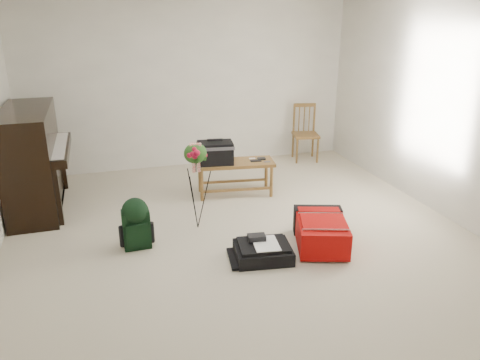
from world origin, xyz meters
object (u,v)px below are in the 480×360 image
object	(u,v)px
dining_chair	(305,133)
green_backpack	(136,221)
red_suitcase	(319,229)
bench	(222,156)
flower_stand	(196,186)
black_duffel	(263,251)
piano	(34,162)

from	to	relation	value
dining_chair	green_backpack	size ratio (longest dim) A/B	1.64
red_suitcase	green_backpack	bearing A→B (deg)	-176.48
bench	dining_chair	bearing A→B (deg)	42.12
dining_chair	flower_stand	xyz separation A→B (m)	(-2.21, -1.98, 0.06)
dining_chair	flower_stand	distance (m)	2.97
black_duffel	flower_stand	size ratio (longest dim) A/B	0.59
bench	dining_chair	distance (m)	2.05
black_duffel	green_backpack	size ratio (longest dim) A/B	1.10
piano	green_backpack	bearing A→B (deg)	-52.98
black_duffel	flower_stand	world-z (taller)	flower_stand
piano	red_suitcase	distance (m)	3.51
red_suitcase	black_duffel	bearing A→B (deg)	-151.57
black_duffel	piano	bearing A→B (deg)	146.08
dining_chair	black_duffel	size ratio (longest dim) A/B	1.49
bench	black_duffel	size ratio (longest dim) A/B	1.75
piano	dining_chair	xyz separation A→B (m)	(3.99, 0.83, -0.16)
red_suitcase	black_duffel	world-z (taller)	red_suitcase
green_backpack	flower_stand	distance (m)	0.78
red_suitcase	flower_stand	distance (m)	1.41
black_duffel	flower_stand	xyz separation A→B (m)	(-0.48, 0.88, 0.42)
red_suitcase	flower_stand	xyz separation A→B (m)	(-1.15, 0.76, 0.34)
dining_chair	black_duffel	bearing A→B (deg)	-109.37
red_suitcase	green_backpack	xyz separation A→B (m)	(-1.85, 0.48, 0.14)
red_suitcase	flower_stand	world-z (taller)	flower_stand
bench	green_backpack	bearing A→B (deg)	-129.75
green_backpack	flower_stand	world-z (taller)	flower_stand
piano	flower_stand	world-z (taller)	piano
black_duffel	green_backpack	bearing A→B (deg)	161.00
bench	red_suitcase	distance (m)	1.75
dining_chair	green_backpack	xyz separation A→B (m)	(-2.92, -2.25, -0.14)
bench	flower_stand	xyz separation A→B (m)	(-0.52, -0.83, -0.05)
red_suitcase	flower_stand	size ratio (longest dim) A/B	0.84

